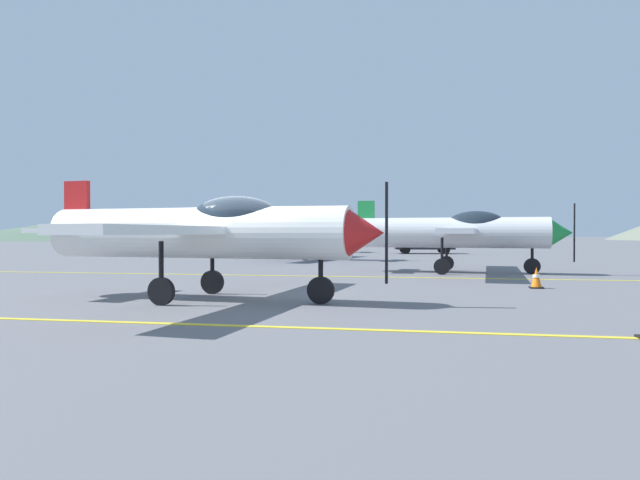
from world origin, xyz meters
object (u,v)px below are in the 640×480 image
Objects in this scene: airplane_mid at (458,231)px; car_sedan at (425,242)px; traffic_cone_front at (536,278)px; airplane_far at (305,232)px; airplane_near at (209,231)px; airplane_back at (299,232)px.

car_sedan is (-1.29, 20.09, -0.75)m from airplane_mid.
traffic_cone_front is at bearing -73.04° from airplane_mid.
airplane_mid is at bearing -50.06° from airplane_far.
car_sedan is at bearing 96.77° from traffic_cone_front.
airplane_near is 11.86m from airplane_mid.
airplane_mid is at bearing 58.64° from airplane_near.
airplane_far is 1.00× the size of airplane_back.
airplane_near is at bearing -81.15° from airplane_back.
airplane_near and airplane_back have the same top height.
airplane_near is at bearing -99.18° from car_sedan.
airplane_mid is 6.28m from traffic_cone_front.
airplane_mid is (6.17, 10.13, 0.00)m from airplane_near.
airplane_mid is at bearing -62.44° from airplane_back.
traffic_cone_front is (12.84, -27.04, -1.31)m from airplane_back.
airplane_back is (-11.05, 21.17, 0.00)m from airplane_mid.
traffic_cone_front is (3.08, -25.96, -0.56)m from car_sedan.
airplane_mid and airplane_back have the same top height.
airplane_back is 29.96m from traffic_cone_front.
airplane_mid is at bearing 106.96° from traffic_cone_front.
airplane_near and airplane_far have the same top height.
airplane_near is 1.00× the size of airplane_far.
airplane_far is at bearing 129.94° from airplane_mid.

